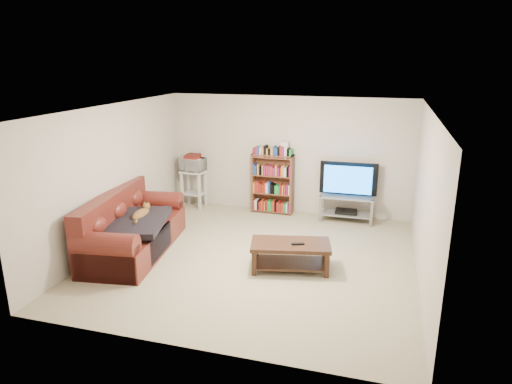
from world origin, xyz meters
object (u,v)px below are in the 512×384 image
(tv_stand, at_px, (347,204))
(bookshelf, at_px, (273,183))
(sofa, at_px, (130,232))
(coffee_table, at_px, (290,251))

(tv_stand, relative_size, bookshelf, 0.84)
(sofa, bearing_deg, tv_stand, 28.98)
(sofa, relative_size, bookshelf, 1.98)
(coffee_table, xyz_separation_m, bookshelf, (-0.91, 2.53, 0.34))
(sofa, xyz_separation_m, bookshelf, (1.81, 2.59, 0.30))
(bookshelf, bearing_deg, sofa, -123.88)
(coffee_table, bearing_deg, sofa, 169.24)
(coffee_table, xyz_separation_m, tv_stand, (0.62, 2.44, 0.05))
(sofa, relative_size, tv_stand, 2.35)
(sofa, height_order, bookshelf, bookshelf)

